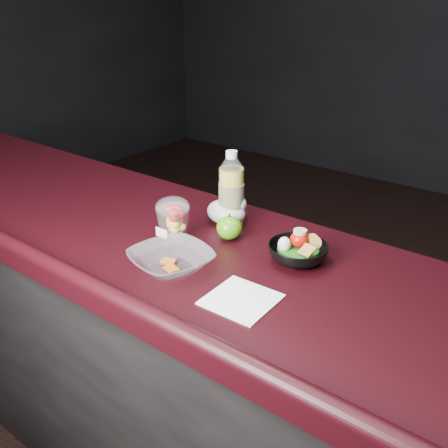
% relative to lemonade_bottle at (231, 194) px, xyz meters
% --- Properties ---
extents(counter, '(4.06, 0.71, 1.02)m').
position_rel_lemonade_bottle_xyz_m(counter, '(0.14, -0.19, -0.61)').
color(counter, black).
rests_on(counter, ground).
extents(lemonade_bottle, '(0.08, 0.08, 0.24)m').
position_rel_lemonade_bottle_xyz_m(lemonade_bottle, '(0.00, 0.00, 0.00)').
color(lemonade_bottle, gold).
rests_on(lemonade_bottle, counter).
extents(fruit_cup, '(0.10, 0.10, 0.14)m').
position_rel_lemonade_bottle_xyz_m(fruit_cup, '(-0.06, -0.21, -0.03)').
color(fruit_cup, white).
rests_on(fruit_cup, counter).
extents(green_apple, '(0.08, 0.08, 0.08)m').
position_rel_lemonade_bottle_xyz_m(green_apple, '(0.06, -0.09, -0.07)').
color(green_apple, '#457E0E').
rests_on(green_apple, counter).
extents(plastic_bag, '(0.13, 0.11, 0.10)m').
position_rel_lemonade_bottle_xyz_m(plastic_bag, '(-0.01, -0.00, -0.06)').
color(plastic_bag, silver).
rests_on(plastic_bag, counter).
extents(snack_bowl, '(0.21, 0.21, 0.09)m').
position_rel_lemonade_bottle_xyz_m(snack_bowl, '(0.30, -0.09, -0.07)').
color(snack_bowl, black).
rests_on(snack_bowl, counter).
extents(takeout_bowl, '(0.26, 0.26, 0.05)m').
position_rel_lemonade_bottle_xyz_m(takeout_bowl, '(0.05, -0.33, -0.08)').
color(takeout_bowl, silver).
rests_on(takeout_bowl, counter).
extents(paper_napkin, '(0.16, 0.16, 0.00)m').
position_rel_lemonade_bottle_xyz_m(paper_napkin, '(0.29, -0.34, -0.10)').
color(paper_napkin, white).
rests_on(paper_napkin, counter).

